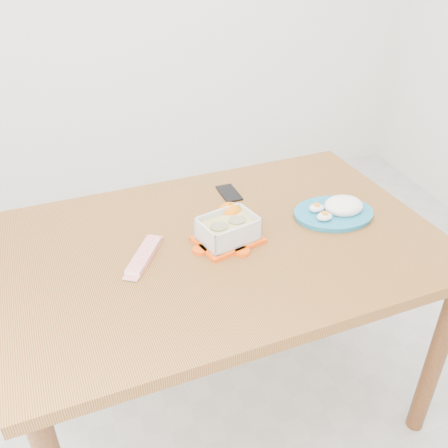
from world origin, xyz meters
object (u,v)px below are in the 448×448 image
object	(u,v)px
food_container	(228,230)
orange_fruit	(230,215)
smartphone	(229,193)
dining_table	(224,262)
rice_plate	(337,209)

from	to	relation	value
food_container	orange_fruit	world-z (taller)	orange_fruit
smartphone	dining_table	bearing A→B (deg)	-114.26
dining_table	smartphone	size ratio (longest dim) A/B	11.49
food_container	smartphone	world-z (taller)	food_container
dining_table	food_container	size ratio (longest dim) A/B	6.17
dining_table	rice_plate	world-z (taller)	rice_plate
dining_table	smartphone	xyz separation A→B (m)	(0.11, 0.27, 0.09)
orange_fruit	food_container	bearing A→B (deg)	-112.29
dining_table	rice_plate	size ratio (longest dim) A/B	4.88
rice_plate	smartphone	size ratio (longest dim) A/B	2.35
dining_table	food_container	distance (m)	0.13
dining_table	food_container	xyz separation A→B (m)	(0.01, -0.01, 0.13)
food_container	smartphone	xyz separation A→B (m)	(0.10, 0.28, -0.04)
orange_fruit	dining_table	bearing A→B (deg)	-121.28
food_container	smartphone	distance (m)	0.30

